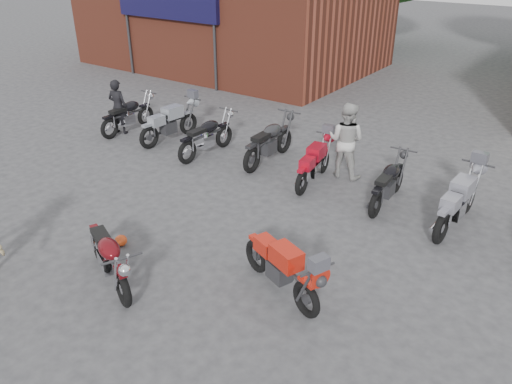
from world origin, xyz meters
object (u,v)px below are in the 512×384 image
Objects in this scene: sportbike at (282,265)px; row_bike_6 at (458,200)px; person_dark at (118,107)px; row_bike_5 at (389,181)px; row_bike_1 at (170,121)px; row_bike_2 at (207,134)px; row_bike_3 at (270,139)px; row_bike_0 at (128,113)px; row_bike_4 at (314,162)px; helmet at (121,240)px; vintage_motorcycle at (108,255)px; person_light at (346,140)px.

sportbike is 0.92× the size of row_bike_6.
person_dark reaches higher than row_bike_5.
row_bike_1 reaches higher than row_bike_2.
row_bike_3 is (4.77, 0.77, -0.18)m from person_dark.
row_bike_5 is at bearing 88.39° from row_bike_6.
sportbike is 5.33m from row_bike_3.
row_bike_6 is at bearing -90.98° from row_bike_0.
row_bike_3 is 1.14× the size of row_bike_4.
row_bike_6 is (4.84, 4.32, 0.49)m from helmet.
row_bike_6 is at bearing -99.80° from row_bike_4.
row_bike_4 is at bearing 104.71° from vintage_motorcycle.
row_bike_2 is 3.13m from row_bike_4.
row_bike_4 is (6.17, 0.11, -0.03)m from row_bike_0.
helmet is 0.11× the size of row_bike_3.
row_bike_3 is (-3.15, 4.30, 0.07)m from sportbike.
sportbike is at bearing 100.49° from person_light.
sportbike reaches higher than row_bike_4.
sportbike is 0.96× the size of row_bike_2.
row_bike_2 is (3.17, 0.21, -0.22)m from person_dark.
row_bike_5 reaches higher than helmet.
person_light is 1.98m from row_bike_3.
row_bike_4 is 1.80m from row_bike_5.
helmet is at bearing 155.44° from vintage_motorcycle.
row_bike_0 is (0.13, 0.23, -0.23)m from person_dark.
person_dark is 0.82× the size of row_bike_0.
person_light reaches higher than row_bike_2.
row_bike_3 is at bearing 89.61° from helmet.
row_bike_2 is at bearing 168.56° from person_dark.
row_bike_3 is 1.03× the size of row_bike_6.
helmet is at bearing -148.53° from sportbike.
row_bike_0 is at bearing 87.69° from row_bike_5.
row_bike_0 is (-7.79, 3.76, 0.02)m from sportbike.
vintage_motorcycle is 1.02× the size of row_bike_5.
row_bike_0 reaches higher than helmet.
row_bike_4 is at bearing 91.35° from row_bike_6.
helmet is 5.59m from row_bike_5.
person_dark is (-5.49, 4.94, 0.24)m from vintage_motorcycle.
sportbike is at bearing -165.09° from row_bike_4.
person_light is (1.20, 6.05, 0.35)m from vintage_motorcycle.
row_bike_3 reaches higher than row_bike_1.
row_bike_2 reaches higher than sportbike.
row_bike_1 is 1.09× the size of row_bike_4.
row_bike_1 is (1.53, 0.16, 0.02)m from row_bike_0.
vintage_motorcycle is at bearing -154.20° from row_bike_2.
row_bike_0 is at bearing 99.72° from row_bike_1.
helmet is 0.13× the size of row_bike_4.
vintage_motorcycle is at bearing -134.88° from row_bike_0.
sportbike is at bearing 53.52° from vintage_motorcycle.
row_bike_5 is (2.61, 5.29, -0.01)m from vintage_motorcycle.
vintage_motorcycle is at bearing 122.84° from person_dark.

